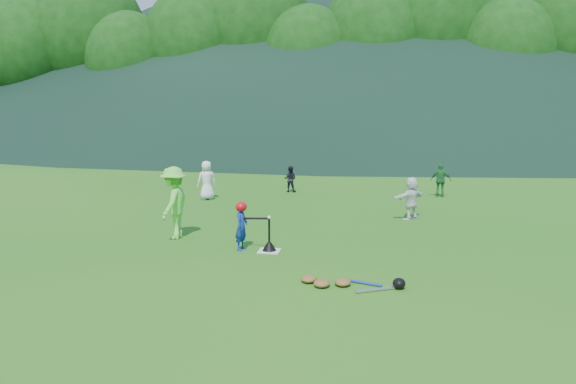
% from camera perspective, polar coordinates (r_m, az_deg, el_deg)
% --- Properties ---
extents(ground, '(120.00, 120.00, 0.00)m').
position_cam_1_polar(ground, '(12.01, -1.92, -6.04)').
color(ground, '#1E6016').
rests_on(ground, ground).
extents(home_plate, '(0.45, 0.45, 0.02)m').
position_cam_1_polar(home_plate, '(12.00, -1.92, -5.99)').
color(home_plate, silver).
rests_on(home_plate, ground).
extents(baseball, '(0.08, 0.08, 0.08)m').
position_cam_1_polar(baseball, '(11.84, -1.93, -2.58)').
color(baseball, white).
rests_on(baseball, batting_tee).
extents(batter_child, '(0.31, 0.41, 1.02)m').
position_cam_1_polar(batter_child, '(12.05, -4.75, -3.52)').
color(batter_child, navy).
rests_on(batter_child, ground).
extents(adult_coach, '(0.65, 1.10, 1.68)m').
position_cam_1_polar(adult_coach, '(13.26, -11.51, -1.08)').
color(adult_coach, '#6DE744').
rests_on(adult_coach, ground).
extents(fielder_a, '(0.75, 0.69, 1.29)m').
position_cam_1_polar(fielder_a, '(18.65, -8.26, 1.19)').
color(fielder_a, white).
rests_on(fielder_a, ground).
extents(fielder_b, '(0.49, 0.40, 0.94)m').
position_cam_1_polar(fielder_b, '(20.13, 0.22, 1.33)').
color(fielder_b, black).
rests_on(fielder_b, ground).
extents(fielder_c, '(0.71, 0.39, 1.15)m').
position_cam_1_polar(fielder_c, '(19.68, 15.27, 1.16)').
color(fielder_c, '#227131').
rests_on(fielder_c, ground).
extents(fielder_d, '(1.01, 1.00, 1.17)m').
position_cam_1_polar(fielder_d, '(15.58, 12.40, -0.63)').
color(fielder_d, white).
rests_on(fielder_d, ground).
extents(batting_tee, '(0.30, 0.30, 0.68)m').
position_cam_1_polar(batting_tee, '(11.97, -1.92, -5.44)').
color(batting_tee, black).
rests_on(batting_tee, home_plate).
extents(batter_gear, '(0.73, 0.26, 0.38)m').
position_cam_1_polar(batter_gear, '(11.97, -4.66, -1.61)').
color(batter_gear, red).
rests_on(batter_gear, ground).
extents(equipment_pile, '(1.80, 0.69, 0.19)m').
position_cam_1_polar(equipment_pile, '(9.80, 5.59, -9.10)').
color(equipment_pile, olive).
rests_on(equipment_pile, ground).
extents(outfield_fence, '(70.07, 0.08, 1.33)m').
position_cam_1_polar(outfield_fence, '(39.53, 5.93, 5.24)').
color(outfield_fence, gray).
rests_on(outfield_fence, ground).
extents(tree_line, '(70.04, 11.40, 14.82)m').
position_cam_1_polar(tree_line, '(45.56, 6.79, 15.14)').
color(tree_line, '#382314').
rests_on(tree_line, ground).
extents(distant_hills, '(155.00, 140.00, 32.00)m').
position_cam_1_polar(distant_hills, '(94.48, 3.24, 15.95)').
color(distant_hills, black).
rests_on(distant_hills, ground).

